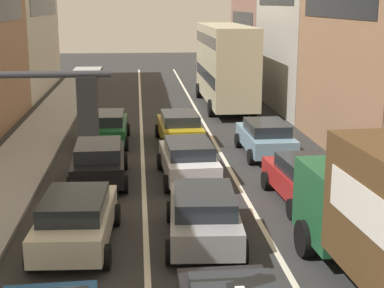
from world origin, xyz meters
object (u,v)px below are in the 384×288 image
object	(u,v)px
wagon_left_lane_second	(76,219)
bus_mid_queue_primary	(225,62)
hatchback_centre_lane_third	(188,159)
sedan_centre_lane_second	(204,214)
sedan_left_lane_third	(99,161)
wagon_right_lane_far	(266,137)
coupe_centre_lane_fourth	(180,127)
sedan_right_lane_behind_truck	(307,179)
sedan_left_lane_fourth	(107,127)

from	to	relation	value
wagon_left_lane_second	bus_mid_queue_primary	xyz separation A→B (m)	(7.12, 21.17, 2.03)
hatchback_centre_lane_third	sedan_centre_lane_second	bearing A→B (deg)	176.66
sedan_centre_lane_second	sedan_left_lane_third	size ratio (longest dim) A/B	1.02
sedan_left_lane_third	wagon_right_lane_far	size ratio (longest dim) A/B	1.00
coupe_centre_lane_fourth	bus_mid_queue_primary	size ratio (longest dim) A/B	0.42
wagon_left_lane_second	hatchback_centre_lane_third	distance (m)	6.78
hatchback_centre_lane_third	sedan_right_lane_behind_truck	xyz separation A→B (m)	(3.61, -2.87, 0.00)
sedan_left_lane_third	sedan_right_lane_behind_truck	bearing A→B (deg)	-114.22
sedan_centre_lane_second	bus_mid_queue_primary	bearing A→B (deg)	-6.42
bus_mid_queue_primary	hatchback_centre_lane_third	bearing A→B (deg)	166.82
sedan_centre_lane_second	wagon_right_lane_far	size ratio (longest dim) A/B	1.02
wagon_right_lane_far	sedan_left_lane_fourth	bearing A→B (deg)	67.45
hatchback_centre_lane_third	bus_mid_queue_primary	size ratio (longest dim) A/B	0.42
sedan_left_lane_fourth	sedan_right_lane_behind_truck	size ratio (longest dim) A/B	0.98
sedan_centre_lane_second	sedan_right_lane_behind_truck	distance (m)	4.70
sedan_right_lane_behind_truck	bus_mid_queue_primary	xyz separation A→B (m)	(0.01, 18.24, 2.03)
coupe_centre_lane_fourth	sedan_left_lane_fourth	world-z (taller)	same
hatchback_centre_lane_third	sedan_left_lane_fourth	distance (m)	6.87
wagon_left_lane_second	sedan_left_lane_third	bearing A→B (deg)	0.52
wagon_right_lane_far	bus_mid_queue_primary	world-z (taller)	bus_mid_queue_primary
sedan_centre_lane_second	wagon_right_lane_far	bearing A→B (deg)	-18.65
wagon_left_lane_second	hatchback_centre_lane_third	bearing A→B (deg)	-28.18
sedan_left_lane_third	bus_mid_queue_primary	bearing A→B (deg)	-25.35
hatchback_centre_lane_third	wagon_right_lane_far	xyz separation A→B (m)	(3.61, 3.27, 0.00)
coupe_centre_lane_fourth	sedan_centre_lane_second	bearing A→B (deg)	177.17
bus_mid_queue_primary	wagon_right_lane_far	bearing A→B (deg)	-179.99
wagon_left_lane_second	wagon_right_lane_far	size ratio (longest dim) A/B	1.01
wagon_left_lane_second	sedan_left_lane_fourth	distance (m)	11.84
sedan_centre_lane_second	sedan_right_lane_behind_truck	world-z (taller)	same
sedan_left_lane_fourth	bus_mid_queue_primary	bearing A→B (deg)	-35.86
sedan_centre_lane_second	wagon_left_lane_second	size ratio (longest dim) A/B	1.00
sedan_left_lane_third	sedan_right_lane_behind_truck	xyz separation A→B (m)	(6.87, -2.92, 0.00)
wagon_left_lane_second	bus_mid_queue_primary	distance (m)	22.43
coupe_centre_lane_fourth	bus_mid_queue_primary	xyz separation A→B (m)	(3.53, 9.70, 2.03)
wagon_right_lane_far	wagon_left_lane_second	bearing A→B (deg)	141.21
wagon_left_lane_second	wagon_right_lane_far	bearing A→B (deg)	-35.13
wagon_left_lane_second	sedan_right_lane_behind_truck	world-z (taller)	same
sedan_centre_lane_second	wagon_left_lane_second	distance (m)	3.42
hatchback_centre_lane_third	sedan_left_lane_third	world-z (taller)	same
wagon_right_lane_far	sedan_right_lane_behind_truck	bearing A→B (deg)	179.35
hatchback_centre_lane_third	wagon_right_lane_far	bearing A→B (deg)	-50.31
sedan_centre_lane_second	hatchback_centre_lane_third	bearing A→B (deg)	2.71
wagon_left_lane_second	sedan_right_lane_behind_truck	size ratio (longest dim) A/B	1.00
wagon_left_lane_second	coupe_centre_lane_fourth	distance (m)	12.02
coupe_centre_lane_fourth	wagon_right_lane_far	size ratio (longest dim) A/B	1.01
sedan_centre_lane_second	sedan_right_lane_behind_truck	size ratio (longest dim) A/B	1.00
bus_mid_queue_primary	sedan_left_lane_third	bearing A→B (deg)	155.89
wagon_left_lane_second	coupe_centre_lane_fourth	xyz separation A→B (m)	(3.59, 11.48, 0.00)
hatchback_centre_lane_third	sedan_left_lane_fourth	world-z (taller)	same
coupe_centre_lane_fourth	bus_mid_queue_primary	bearing A→B (deg)	-22.01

